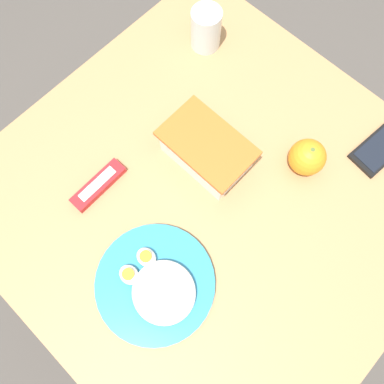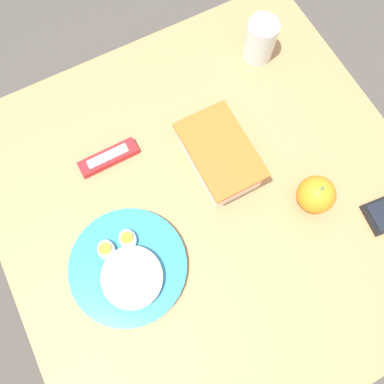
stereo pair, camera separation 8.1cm
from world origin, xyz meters
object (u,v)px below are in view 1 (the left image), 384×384
object	(u,v)px
drinking_glass	(206,29)
orange_fruit	(307,157)
candy_bar	(98,185)
food_container	(207,152)
cell_phone	(379,149)
rice_plate	(157,285)

from	to	relation	value
drinking_glass	orange_fruit	bearing A→B (deg)	-13.29
orange_fruit	candy_bar	world-z (taller)	orange_fruit
food_container	orange_fruit	distance (m)	0.22
cell_phone	candy_bar	bearing A→B (deg)	-128.51
rice_plate	candy_bar	size ratio (longest dim) A/B	1.79
food_container	drinking_glass	xyz separation A→B (m)	(-0.22, 0.24, 0.01)
orange_fruit	food_container	bearing A→B (deg)	-140.30
rice_plate	orange_fruit	bearing A→B (deg)	83.57
orange_fruit	rice_plate	distance (m)	0.43
rice_plate	cell_phone	bearing A→B (deg)	74.90
food_container	cell_phone	distance (m)	0.41
orange_fruit	candy_bar	bearing A→B (deg)	-129.80
food_container	orange_fruit	world-z (taller)	food_container
rice_plate	drinking_glass	world-z (taller)	drinking_glass
food_container	orange_fruit	xyz separation A→B (m)	(0.17, 0.14, 0.00)
orange_fruit	candy_bar	xyz separation A→B (m)	(-0.30, -0.36, -0.03)
candy_bar	cell_phone	world-z (taller)	candy_bar
orange_fruit	drinking_glass	bearing A→B (deg)	166.71
drinking_glass	candy_bar	bearing A→B (deg)	-78.51
cell_phone	drinking_glass	distance (m)	0.51
rice_plate	drinking_glass	distance (m)	0.62
rice_plate	cell_phone	distance (m)	0.60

